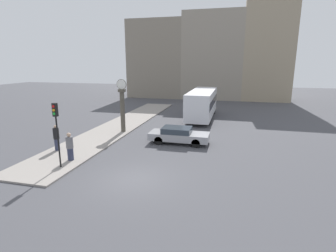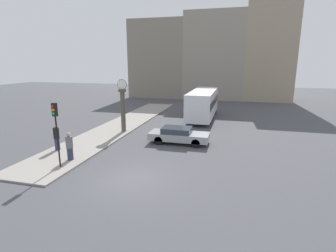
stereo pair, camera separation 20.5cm
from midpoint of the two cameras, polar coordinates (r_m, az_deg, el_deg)
The scene contains 9 objects.
ground_plane at distance 14.51m, azimuth -7.47°, elevation -11.41°, with size 120.00×120.00×0.00m, color #47474C.
sidewalk_corner at distance 26.75m, azimuth -9.56°, elevation 0.33°, with size 3.79×27.13×0.10m, color gray.
building_row at distance 46.45m, azimuth 9.73°, elevation 15.09°, with size 27.29×5.00×17.24m.
sedan_car at distance 20.35m, azimuth 2.60°, elevation -1.95°, with size 4.61×1.80×1.25m.
bus_distant at distance 29.61m, azimuth 7.83°, elevation 5.04°, with size 2.52×9.55×3.10m.
traffic_light_near at distance 16.22m, azimuth -22.91°, elevation 0.86°, with size 0.26×0.24×3.81m.
street_clock at distance 23.44m, azimuth -9.55°, elevation 4.04°, with size 0.88×0.52×4.63m.
pedestrian_black_jacket at distance 19.94m, azimuth -22.81°, elevation -2.31°, with size 0.40×0.40×1.82m.
pedestrian_grey_jacket at distance 17.61m, azimuth -20.33°, elevation -4.19°, with size 0.43×0.43×1.79m.
Camera 2 is at (5.21, -12.10, 6.11)m, focal length 28.00 mm.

